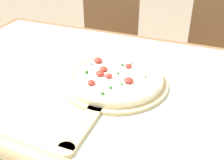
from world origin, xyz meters
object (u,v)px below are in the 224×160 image
chair_left (106,44)px  chair_right (217,62)px  pizza_peel (113,85)px  pizza (115,77)px

chair_left → chair_right: same height
pizza_peel → chair_left: bearing=114.1°
chair_left → pizza_peel: bearing=-66.3°
pizza → chair_left: chair_left is taller
pizza → chair_right: size_ratio=0.36×
pizza_peel → chair_left: size_ratio=0.61×
pizza_peel → chair_right: 0.95m
pizza → chair_left: bearing=114.6°
pizza_peel → pizza: 0.03m
pizza → chair_right: bearing=68.5°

